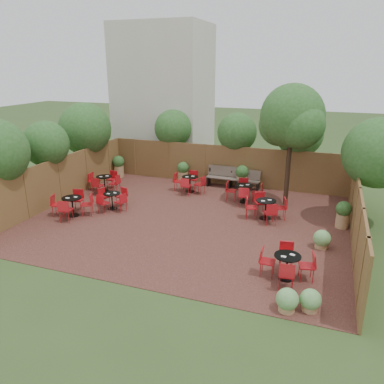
% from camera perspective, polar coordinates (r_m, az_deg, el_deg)
% --- Properties ---
extents(ground, '(80.00, 80.00, 0.00)m').
position_cam_1_polar(ground, '(15.10, -0.54, -4.18)').
color(ground, '#354F23').
rests_on(ground, ground).
extents(courtyard_paving, '(12.00, 10.00, 0.02)m').
position_cam_1_polar(courtyard_paving, '(15.09, -0.54, -4.15)').
color(courtyard_paving, '#391C17').
rests_on(courtyard_paving, ground).
extents(fence_back, '(12.00, 0.08, 2.00)m').
position_cam_1_polar(fence_back, '(19.30, 4.68, 3.98)').
color(fence_back, brown).
rests_on(fence_back, ground).
extents(fence_left, '(0.08, 10.00, 2.00)m').
position_cam_1_polar(fence_left, '(17.67, -19.10, 1.62)').
color(fence_left, brown).
rests_on(fence_left, ground).
extents(fence_right, '(0.08, 10.00, 2.00)m').
position_cam_1_polar(fence_right, '(13.95, 23.25, -3.31)').
color(fence_right, brown).
rests_on(fence_right, ground).
extents(neighbour_building, '(5.00, 4.00, 8.00)m').
position_cam_1_polar(neighbour_building, '(23.11, -4.17, 13.95)').
color(neighbour_building, beige).
rests_on(neighbour_building, ground).
extents(overhang_foliage, '(15.83, 10.66, 2.58)m').
position_cam_1_polar(overhang_foliage, '(17.01, -2.74, 7.92)').
color(overhang_foliage, '#23521A').
rests_on(overhang_foliage, ground).
extents(courtyard_tree, '(2.75, 2.65, 5.11)m').
position_cam_1_polar(courtyard_tree, '(16.26, 14.61, 10.36)').
color(courtyard_tree, black).
rests_on(courtyard_tree, courtyard_paving).
extents(park_bench_left, '(1.63, 0.55, 1.00)m').
position_cam_1_polar(park_bench_left, '(19.05, 4.68, 2.34)').
color(park_bench_left, brown).
rests_on(park_bench_left, courtyard_paving).
extents(park_bench_right, '(1.54, 0.62, 0.93)m').
position_cam_1_polar(park_bench_right, '(18.82, 7.82, 1.90)').
color(park_bench_right, brown).
rests_on(park_bench_right, courtyard_paving).
extents(bistro_tables, '(10.68, 7.96, 0.89)m').
position_cam_1_polar(bistro_tables, '(15.82, -2.08, -1.34)').
color(bistro_tables, black).
rests_on(bistro_tables, courtyard_paving).
extents(planters, '(11.90, 4.05, 1.15)m').
position_cam_1_polar(planters, '(18.54, 1.79, 2.20)').
color(planters, '#A27C51').
rests_on(planters, courtyard_paving).
extents(low_shrubs, '(1.23, 4.45, 0.62)m').
position_cam_1_polar(low_shrubs, '(11.32, 16.94, -11.54)').
color(low_shrubs, '#A27C51').
rests_on(low_shrubs, courtyard_paving).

